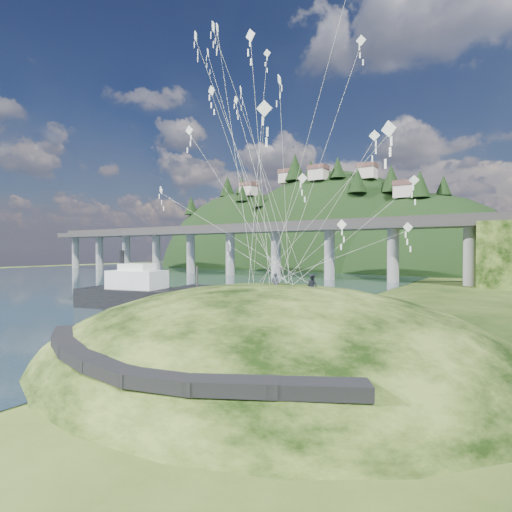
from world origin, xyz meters
The scene contains 10 objects.
ground centered at (0.00, 0.00, 0.00)m, with size 320.00×320.00×0.00m, color black.
water centered at (-72.00, 30.00, 0.01)m, with size 240.00×240.00×0.00m, color #2E4754.
grass_hill centered at (8.00, 2.00, -1.50)m, with size 36.00×32.00×13.00m.
footpath centered at (7.46, -9.74, 2.08)m, with size 22.29×5.84×0.83m.
bridge centered at (-26.46, 70.07, 9.70)m, with size 160.00×11.00×15.00m.
far_ridge centered at (-43.58, 122.17, -7.44)m, with size 153.00×70.00×94.50m.
work_barge centered at (-15.51, 12.01, 1.87)m, with size 22.08×10.38×7.46m.
wooden_dock centered at (-8.04, 7.87, 0.39)m, with size 12.42×5.40×0.88m.
kite_flyers centered at (9.89, 3.04, 5.80)m, with size 3.33×1.77×1.78m.
kite_swarm centered at (8.07, 3.04, 18.21)m, with size 19.23×15.87×20.32m.
Camera 1 is at (23.08, -22.77, 7.60)m, focal length 28.00 mm.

